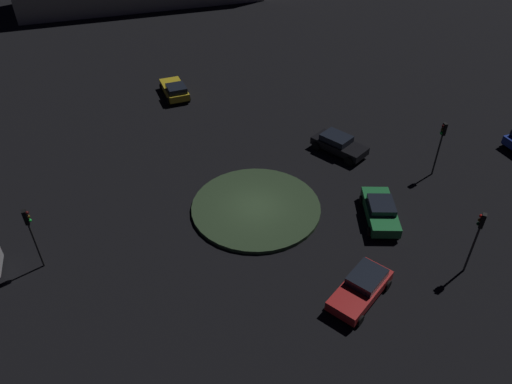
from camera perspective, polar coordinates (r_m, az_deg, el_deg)
The scene contains 9 objects.
ground_plane at distance 32.32m, azimuth -0.00°, elevation -2.01°, with size 114.93×114.93×0.00m, color black.
roundabout_island at distance 32.23m, azimuth -0.00°, elevation -1.82°, with size 8.58×8.58×0.27m, color #2D4228.
car_green at distance 32.12m, azimuth 14.42°, elevation -2.12°, with size 4.72×3.51×1.36m.
car_red at distance 27.16m, azimuth 12.33°, elevation -10.89°, with size 3.44×4.57×1.36m.
car_black at distance 37.95m, azimuth 9.69°, elevation 5.59°, with size 4.62×3.32×1.42m.
car_yellow at distance 46.21m, azimuth -9.53°, elevation 11.80°, with size 4.29×2.26×1.42m.
traffic_light_north at distance 36.12m, azimuth 20.95°, elevation 5.85°, with size 0.33×0.37×4.24m.
traffic_light_northeast at distance 28.79m, azimuth 24.64°, elevation -4.25°, with size 0.39×0.38×4.28m.
traffic_light_south at distance 29.24m, azimuth -25.04°, elevation -3.82°, with size 0.31×0.36×4.19m.
Camera 1 is at (22.44, -10.38, 20.82)m, focal length 34.00 mm.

